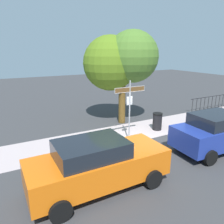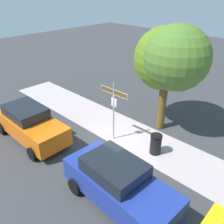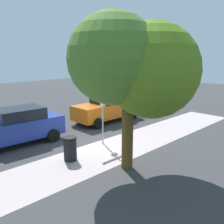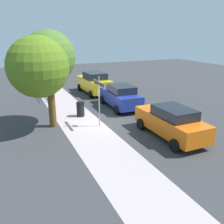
{
  "view_description": "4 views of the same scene",
  "coord_description": "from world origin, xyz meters",
  "px_view_note": "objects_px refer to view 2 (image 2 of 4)",
  "views": [
    {
      "loc": [
        -6.19,
        -8.25,
        4.44
      ],
      "look_at": [
        -1.24,
        0.96,
        1.43
      ],
      "focal_mm": 34.91,
      "sensor_mm": 36.0,
      "label": 1
    },
    {
      "loc": [
        6.58,
        -7.08,
        7.07
      ],
      "look_at": [
        -1.17,
        0.91,
        1.12
      ],
      "focal_mm": 38.78,
      "sensor_mm": 36.0,
      "label": 2
    },
    {
      "loc": [
        6.92,
        8.67,
        4.14
      ],
      "look_at": [
        -1.53,
        0.05,
        1.35
      ],
      "focal_mm": 39.22,
      "sensor_mm": 36.0,
      "label": 3
    },
    {
      "loc": [
        -13.42,
        5.3,
        5.36
      ],
      "look_at": [
        -1.15,
        -0.17,
        0.99
      ],
      "focal_mm": 38.99,
      "sensor_mm": 36.0,
      "label": 4
    }
  ],
  "objects_px": {
    "street_sign": "(114,102)",
    "shade_tree": "(172,59)",
    "trash_bin": "(156,144)",
    "car_blue": "(119,184)",
    "car_orange": "(29,123)"
  },
  "relations": [
    {
      "from": "street_sign",
      "to": "car_orange",
      "type": "distance_m",
      "value": 4.38
    },
    {
      "from": "street_sign",
      "to": "car_blue",
      "type": "height_order",
      "value": "street_sign"
    },
    {
      "from": "car_blue",
      "to": "trash_bin",
      "type": "bearing_deg",
      "value": 104.76
    },
    {
      "from": "car_orange",
      "to": "car_blue",
      "type": "xyz_separation_m",
      "value": [
        6.01,
        0.07,
        0.01
      ]
    },
    {
      "from": "shade_tree",
      "to": "trash_bin",
      "type": "relative_size",
      "value": 5.69
    },
    {
      "from": "shade_tree",
      "to": "car_orange",
      "type": "relative_size",
      "value": 1.22
    },
    {
      "from": "street_sign",
      "to": "trash_bin",
      "type": "distance_m",
      "value": 2.79
    },
    {
      "from": "car_orange",
      "to": "trash_bin",
      "type": "xyz_separation_m",
      "value": [
        5.28,
        3.4,
        -0.38
      ]
    },
    {
      "from": "street_sign",
      "to": "trash_bin",
      "type": "xyz_separation_m",
      "value": [
        2.23,
        0.5,
        -1.6
      ]
    },
    {
      "from": "shade_tree",
      "to": "car_orange",
      "type": "xyz_separation_m",
      "value": [
        -4.25,
        -5.72,
        -2.94
      ]
    },
    {
      "from": "car_orange",
      "to": "car_blue",
      "type": "distance_m",
      "value": 6.01
    },
    {
      "from": "trash_bin",
      "to": "street_sign",
      "type": "bearing_deg",
      "value": -167.38
    },
    {
      "from": "street_sign",
      "to": "shade_tree",
      "type": "distance_m",
      "value": 3.51
    },
    {
      "from": "trash_bin",
      "to": "car_blue",
      "type": "bearing_deg",
      "value": -77.56
    },
    {
      "from": "street_sign",
      "to": "shade_tree",
      "type": "height_order",
      "value": "shade_tree"
    }
  ]
}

